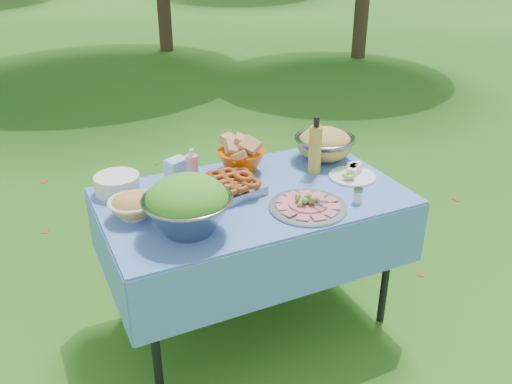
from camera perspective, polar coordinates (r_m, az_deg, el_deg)
ground at (r=3.07m, az=-0.31°, el=-13.03°), size 80.00×80.00×0.00m
picnic_table at (r=2.84m, az=-0.33°, el=-7.12°), size 1.46×0.86×0.76m
salad_bowl at (r=2.30m, az=-7.23°, el=-1.33°), size 0.47×0.47×0.25m
pasta_bowl_white at (r=2.49m, az=-12.83°, el=-1.33°), size 0.25×0.25×0.12m
plate_stack at (r=2.74m, az=-14.39°, el=0.84°), size 0.25×0.25×0.09m
wipes_box at (r=2.84m, az=-8.32°, el=2.50°), size 0.13×0.12×0.10m
sanitizer_bottle at (r=2.77m, az=-6.73°, el=2.82°), size 0.08×0.08×0.17m
bread_bowl at (r=2.88m, az=-1.58°, el=3.91°), size 0.32×0.32×0.17m
pasta_bowl_steel at (r=3.05m, az=7.24°, el=5.08°), size 0.40×0.40×0.18m
fried_tray at (r=2.63m, az=-3.61°, el=0.52°), size 0.42×0.33×0.09m
charcuterie_platter at (r=2.52m, az=5.53°, el=-0.86°), size 0.43×0.43×0.08m
oil_bottle at (r=2.84m, az=6.27°, el=4.93°), size 0.08×0.08×0.31m
cheese_plate at (r=2.86m, az=10.15°, el=2.14°), size 0.27×0.27×0.07m
shaker at (r=2.61m, az=10.68°, el=-0.37°), size 0.06×0.06×0.07m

